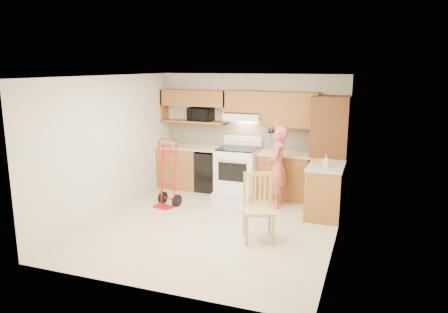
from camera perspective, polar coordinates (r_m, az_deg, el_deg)
The scene contains 28 objects.
floor at distance 7.33m, azimuth -1.34°, elevation -9.29°, with size 4.00×4.50×0.02m, color beige.
ceiling at distance 6.83m, azimuth -1.45°, elevation 10.80°, with size 4.00×4.50×0.02m, color white.
wall_back at distance 9.08m, azimuth 3.77°, elevation 3.12°, with size 4.00×0.02×2.50m, color beige.
wall_front at distance 4.99m, azimuth -10.82°, elevation -4.58°, with size 4.00×0.02×2.50m, color beige.
wall_left at distance 7.91m, azimuth -15.11°, elevation 1.38°, with size 0.02×4.50×2.50m, color beige.
wall_right at distance 6.54m, azimuth 15.28°, elevation -0.83°, with size 0.02×4.50×2.50m, color beige.
backsplash at distance 9.06m, azimuth 3.72°, elevation 2.79°, with size 3.92×0.03×0.55m, color beige.
lower_cab_left at distance 9.50m, azimuth -5.85°, elevation -1.44°, with size 0.90×0.60×0.90m, color #8D5E22.
dishwasher at distance 9.21m, azimuth -1.63°, elevation -1.97°, with size 0.60×0.60×0.85m, color black.
lower_cab_right at distance 8.76m, azimuth 8.36°, elevation -2.67°, with size 1.14×0.60×0.90m, color #8D5E22.
countertop_left at distance 9.27m, azimuth -4.24°, elevation 1.23°, with size 1.50×0.63×0.04m, color beige.
countertop_right at distance 8.65m, azimuth 8.45°, elevation 0.34°, with size 1.14×0.63×0.04m, color beige.
cab_return_right at distance 7.87m, azimuth 13.41°, elevation -4.58°, with size 0.60×1.00×0.90m, color #8D5E22.
countertop_return at distance 7.75m, azimuth 13.58°, elevation -1.24°, with size 0.63×1.00×0.04m, color beige.
pantry_tall at distance 8.51m, azimuth 13.90°, elevation 0.81°, with size 0.70×0.60×2.10m, color brown.
upper_cab_left at distance 9.26m, azimuth -4.00°, elevation 7.84°, with size 1.50×0.33×0.34m, color #8D5E22.
upper_shelf_mw at distance 9.31m, azimuth -3.96°, elevation 4.71°, with size 1.50×0.33×0.04m, color #8D5E22.
upper_cab_center at distance 8.87m, azimuth 2.76°, elevation 7.41°, with size 0.76×0.33×0.44m, color #8D5E22.
upper_cab_right at distance 8.65m, azimuth 8.81°, elevation 6.23°, with size 1.14×0.33×0.70m, color #8D5E22.
range_hood at distance 8.83m, azimuth 2.62°, elevation 5.37°, with size 0.76×0.46×0.14m, color white.
knife_strip at distance 8.90m, azimuth 7.08°, elevation 2.80°, with size 0.40×0.05×0.29m, color black, non-canonical shape.
microwave at distance 9.23m, azimuth -3.16°, elevation 5.68°, with size 0.52×0.35×0.29m, color black.
range at distance 8.70m, azimuth 1.74°, elevation -1.60°, with size 0.82×1.08×1.21m, color white, non-canonical shape.
person at distance 8.12m, azimuth 7.21°, elevation -1.37°, with size 0.57×0.38×1.57m, color #CD5F57.
hand_truck at distance 8.17m, azimuth -7.82°, elevation -2.59°, with size 0.48×0.44×1.21m, color red, non-canonical shape.
dining_chair at distance 6.60m, azimuth 4.70°, elevation -6.92°, with size 0.47×0.51×1.04m, color #DEAE5D, non-canonical shape.
soap_bottle at distance 7.58m, azimuth 13.50°, elevation -0.57°, with size 0.09×0.10×0.21m, color white.
bowl at distance 9.47m, azimuth -6.98°, elevation 1.70°, with size 0.22×0.22×0.05m, color white.
Camera 1 is at (2.47, -6.36, 2.67)m, focal length 34.06 mm.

